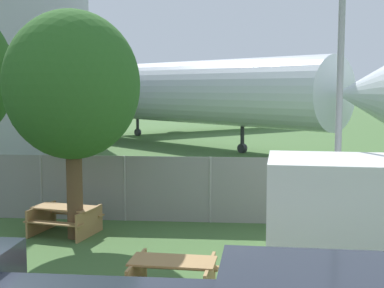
% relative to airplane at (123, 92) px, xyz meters
% --- Properties ---
extents(perimeter_fence, '(56.07, 0.07, 1.95)m').
position_rel_airplane_xyz_m(perimeter_fence, '(5.54, -25.07, -2.62)').
color(perimeter_fence, gray).
rests_on(perimeter_fence, ground).
extents(airplane, '(36.44, 33.04, 11.80)m').
position_rel_airplane_xyz_m(airplane, '(0.00, 0.00, 0.00)').
color(airplane, white).
rests_on(airplane, ground).
extents(portable_cabin, '(4.80, 2.72, 2.51)m').
position_rel_airplane_xyz_m(portable_cabin, '(11.84, -29.45, -2.34)').
color(portable_cabin, silver).
rests_on(portable_cabin, ground).
extents(picnic_bench_near_cabin, '(1.94, 1.73, 0.76)m').
position_rel_airplane_xyz_m(picnic_bench_near_cabin, '(4.24, -26.67, -3.12)').
color(picnic_bench_near_cabin, '#A37A47').
rests_on(picnic_bench_near_cabin, ground).
extents(picnic_bench_open_grass, '(1.69, 1.51, 0.76)m').
position_rel_airplane_xyz_m(picnic_bench_open_grass, '(7.70, -30.86, -3.12)').
color(picnic_bench_open_grass, '#A37A47').
rests_on(picnic_bench_open_grass, ground).
extents(tree_left_of_cabin, '(3.49, 3.49, 5.95)m').
position_rel_airplane_xyz_m(tree_left_of_cabin, '(4.62, -26.98, 0.41)').
color(tree_left_of_cabin, brown).
rests_on(tree_left_of_cabin, ground).
extents(light_mast, '(0.44, 0.44, 6.80)m').
position_rel_airplane_xyz_m(light_mast, '(11.30, -27.40, 0.64)').
color(light_mast, '#99999E').
rests_on(light_mast, ground).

